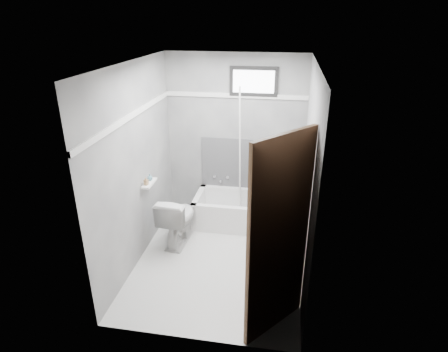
% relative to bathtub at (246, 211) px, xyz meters
% --- Properties ---
extents(floor, '(2.60, 2.60, 0.00)m').
position_rel_bathtub_xyz_m(floor, '(-0.23, -0.93, -0.21)').
color(floor, white).
rests_on(floor, ground).
extents(ceiling, '(2.60, 2.60, 0.00)m').
position_rel_bathtub_xyz_m(ceiling, '(-0.23, -0.93, 2.19)').
color(ceiling, silver).
rests_on(ceiling, floor).
extents(wall_back, '(2.00, 0.02, 2.40)m').
position_rel_bathtub_xyz_m(wall_back, '(-0.23, 0.37, 0.99)').
color(wall_back, slate).
rests_on(wall_back, floor).
extents(wall_front, '(2.00, 0.02, 2.40)m').
position_rel_bathtub_xyz_m(wall_front, '(-0.23, -2.23, 0.99)').
color(wall_front, slate).
rests_on(wall_front, floor).
extents(wall_left, '(0.02, 2.60, 2.40)m').
position_rel_bathtub_xyz_m(wall_left, '(-1.23, -0.93, 0.99)').
color(wall_left, slate).
rests_on(wall_left, floor).
extents(wall_right, '(0.02, 2.60, 2.40)m').
position_rel_bathtub_xyz_m(wall_right, '(0.77, -0.93, 0.99)').
color(wall_right, slate).
rests_on(wall_right, floor).
extents(bathtub, '(1.50, 0.70, 0.42)m').
position_rel_bathtub_xyz_m(bathtub, '(0.00, 0.00, 0.00)').
color(bathtub, white).
rests_on(bathtub, floor).
extents(office_chair, '(0.67, 0.67, 1.06)m').
position_rel_bathtub_xyz_m(office_chair, '(0.37, 0.04, 0.44)').
color(office_chair, slate).
rests_on(office_chair, bathtub).
extents(toilet, '(0.45, 0.73, 0.69)m').
position_rel_bathtub_xyz_m(toilet, '(-0.85, -0.62, 0.13)').
color(toilet, silver).
rests_on(toilet, floor).
extents(door, '(0.78, 0.78, 2.00)m').
position_rel_bathtub_xyz_m(door, '(0.75, -2.21, 0.79)').
color(door, '#503A1D').
rests_on(door, floor).
extents(window, '(0.66, 0.04, 0.40)m').
position_rel_bathtub_xyz_m(window, '(0.02, 0.36, 1.81)').
color(window, black).
rests_on(window, wall_back).
extents(backerboard, '(1.50, 0.02, 0.78)m').
position_rel_bathtub_xyz_m(backerboard, '(0.02, 0.36, 0.59)').
color(backerboard, '#4C4C4F').
rests_on(backerboard, wall_back).
extents(trim_back, '(2.00, 0.02, 0.06)m').
position_rel_bathtub_xyz_m(trim_back, '(-0.23, 0.36, 1.61)').
color(trim_back, white).
rests_on(trim_back, wall_back).
extents(trim_left, '(0.02, 2.60, 0.06)m').
position_rel_bathtub_xyz_m(trim_left, '(-1.22, -0.93, 1.61)').
color(trim_left, white).
rests_on(trim_left, wall_left).
extents(pole, '(0.02, 0.30, 1.93)m').
position_rel_bathtub_xyz_m(pole, '(-0.12, 0.13, 0.84)').
color(pole, white).
rests_on(pole, bathtub).
extents(shelf, '(0.10, 0.32, 0.02)m').
position_rel_bathtub_xyz_m(shelf, '(-1.16, -0.74, 0.69)').
color(shelf, white).
rests_on(shelf, wall_left).
extents(soap_bottle_a, '(0.06, 0.06, 0.10)m').
position_rel_bathtub_xyz_m(soap_bottle_a, '(-1.17, -0.82, 0.76)').
color(soap_bottle_a, '#A47D52').
rests_on(soap_bottle_a, shelf).
extents(soap_bottle_b, '(0.09, 0.09, 0.08)m').
position_rel_bathtub_xyz_m(soap_bottle_b, '(-1.17, -0.68, 0.75)').
color(soap_bottle_b, teal).
rests_on(soap_bottle_b, shelf).
extents(faucet, '(0.26, 0.10, 0.16)m').
position_rel_bathtub_xyz_m(faucet, '(-0.43, 0.34, 0.34)').
color(faucet, silver).
rests_on(faucet, wall_back).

